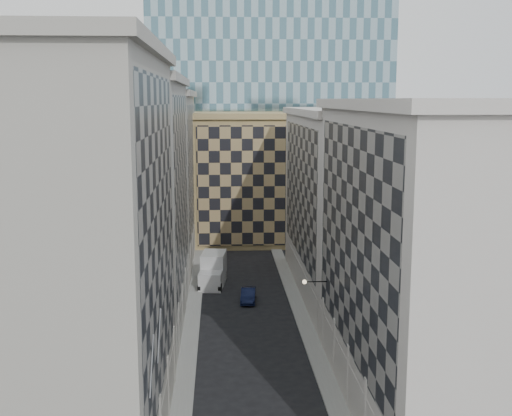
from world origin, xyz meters
name	(u,v)px	position (x,y,z in m)	size (l,w,h in m)	color
sidewalk_west	(191,330)	(-5.25, 30.00, 0.07)	(1.50, 100.00, 0.15)	gray
sidewalk_east	(306,328)	(5.25, 30.00, 0.07)	(1.50, 100.00, 0.15)	gray
bldg_left_a	(75,255)	(-10.88, 11.00, 11.82)	(10.80, 22.80, 23.70)	#9F9A8F
bldg_left_b	(128,203)	(-10.88, 33.00, 11.32)	(10.80, 22.80, 22.70)	#9C9991
bldg_left_c	(153,179)	(-10.88, 55.00, 10.83)	(10.80, 22.80, 21.70)	#9F9A8F
bldg_right_a	(424,258)	(10.88, 15.00, 10.32)	(10.80, 26.80, 20.70)	beige
bldg_right_b	(345,201)	(10.89, 42.00, 9.85)	(10.80, 28.80, 19.70)	beige
tan_block	(250,177)	(2.00, 67.90, 9.44)	(16.80, 14.80, 18.80)	#A18755
church_tower	(234,60)	(0.00, 82.00, 26.95)	(7.20, 7.20, 51.50)	#312C26
flagpoles_left	(156,350)	(-5.90, 6.00, 8.00)	(0.10, 6.33, 2.33)	gray
bracket_lamp	(307,282)	(4.38, 24.00, 6.20)	(1.98, 0.36, 0.36)	black
box_truck	(213,271)	(-3.37, 44.86, 1.51)	(3.27, 6.58, 3.47)	silver
dark_car	(248,295)	(0.32, 38.34, 0.69)	(1.47, 4.21, 1.39)	#0E1536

